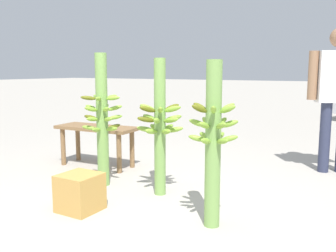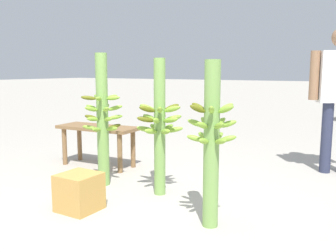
{
  "view_description": "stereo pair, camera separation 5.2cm",
  "coord_description": "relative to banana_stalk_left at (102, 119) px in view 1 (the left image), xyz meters",
  "views": [
    {
      "loc": [
        1.84,
        -2.52,
        1.23
      ],
      "look_at": [
        -0.08,
        0.72,
        0.66
      ],
      "focal_mm": 40.0,
      "sensor_mm": 36.0,
      "label": 1
    },
    {
      "loc": [
        1.88,
        -2.5,
        1.23
      ],
      "look_at": [
        -0.08,
        0.72,
        0.66
      ],
      "focal_mm": 40.0,
      "sensor_mm": 36.0,
      "label": 2
    }
  ],
  "objects": [
    {
      "name": "banana_stalk_center",
      "position": [
        0.68,
        0.05,
        -0.02
      ],
      "size": [
        0.46,
        0.46,
        1.34
      ],
      "color": "#7AA851",
      "rests_on": "ground_plane"
    },
    {
      "name": "produce_crate",
      "position": [
        0.31,
        -0.68,
        -0.55
      ],
      "size": [
        0.33,
        0.33,
        0.33
      ],
      "color": "#C69347",
      "rests_on": "ground_plane"
    },
    {
      "name": "ground_plane",
      "position": [
        0.74,
        -0.48,
        -0.72
      ],
      "size": [
        80.0,
        80.0,
        0.0
      ],
      "primitive_type": "plane",
      "color": "#B2AA9E"
    },
    {
      "name": "market_bench",
      "position": [
        -0.59,
        0.58,
        -0.29
      ],
      "size": [
        1.08,
        0.48,
        0.52
      ],
      "rotation": [
        0.0,
        0.0,
        0.07
      ],
      "color": "olive",
      "rests_on": "ground_plane"
    },
    {
      "name": "banana_stalk_left",
      "position": [
        0.0,
        0.0,
        0.0
      ],
      "size": [
        0.43,
        0.44,
        1.4
      ],
      "color": "#7AA851",
      "rests_on": "ground_plane"
    },
    {
      "name": "banana_stalk_right",
      "position": [
        1.44,
        -0.39,
        -0.03
      ],
      "size": [
        0.39,
        0.39,
        1.3
      ],
      "color": "#7AA851",
      "rests_on": "ground_plane"
    }
  ]
}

